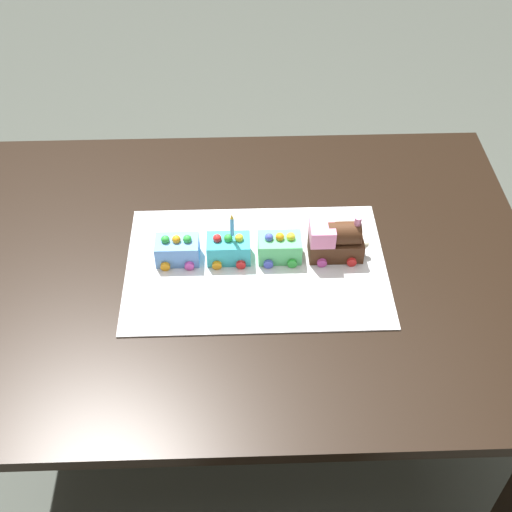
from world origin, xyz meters
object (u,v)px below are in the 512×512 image
at_px(cake_car_hopper_sky_blue, 177,250).
at_px(cake_car_caboose_turquoise, 229,248).
at_px(dining_table, 238,291).
at_px(cake_locomotive, 336,240).
at_px(birthday_candle, 232,225).
at_px(cake_car_flatbed_mint_green, 280,247).

bearing_deg(cake_car_hopper_sky_blue, cake_car_caboose_turquoise, 180.00).
distance_m(dining_table, cake_locomotive, 0.28).
xyz_separation_m(dining_table, cake_locomotive, (-0.23, -0.01, 0.16)).
height_order(cake_locomotive, birthday_candle, birthday_candle).
bearing_deg(dining_table, cake_car_flatbed_mint_green, -175.97).
relative_size(dining_table, cake_locomotive, 10.00).
height_order(cake_car_caboose_turquoise, birthday_candle, birthday_candle).
relative_size(cake_car_caboose_turquoise, birthday_candle, 1.62).
distance_m(cake_locomotive, birthday_candle, 0.24).
height_order(cake_car_flatbed_mint_green, cake_car_caboose_turquoise, same).
bearing_deg(cake_car_flatbed_mint_green, dining_table, 4.03).
height_order(cake_locomotive, cake_car_caboose_turquoise, cake_locomotive).
height_order(cake_car_flatbed_mint_green, cake_car_hopper_sky_blue, same).
bearing_deg(dining_table, cake_locomotive, -178.23).
distance_m(cake_car_flatbed_mint_green, cake_car_hopper_sky_blue, 0.24).
relative_size(cake_car_flatbed_mint_green, birthday_candle, 1.62).
bearing_deg(cake_car_caboose_turquoise, cake_car_hopper_sky_blue, 0.00).
bearing_deg(cake_car_hopper_sky_blue, cake_locomotive, 180.00).
xyz_separation_m(cake_car_flatbed_mint_green, birthday_candle, (0.11, 0.00, 0.07)).
bearing_deg(cake_locomotive, dining_table, 1.77).
relative_size(dining_table, cake_car_flatbed_mint_green, 14.00).
bearing_deg(cake_car_caboose_turquoise, cake_locomotive, 180.00).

